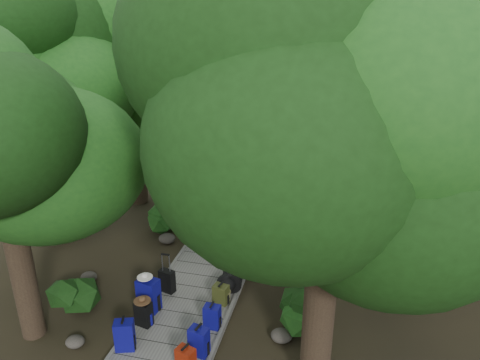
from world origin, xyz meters
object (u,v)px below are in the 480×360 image
(sun_lounger, at_px, (363,143))
(duffel_right_khaki, at_px, (225,287))
(backpack_right_a, at_px, (186,359))
(backpack_left_b, at_px, (144,312))
(lone_suitcase_on_sand, at_px, (281,148))
(backpack_left_a, at_px, (124,334))
(duffel_right_black, at_px, (233,276))
(backpack_left_c, at_px, (149,293))
(backpack_right_d, at_px, (221,293))
(suitcase_on_boardwalk, at_px, (167,281))
(backpack_right_b, at_px, (199,340))
(backpack_right_c, at_px, (212,316))
(kayak, at_px, (222,140))

(sun_lounger, bearing_deg, duffel_right_khaki, -101.51)
(backpack_right_a, relative_size, duffel_right_khaki, 1.08)
(backpack_left_b, xyz_separation_m, backpack_right_a, (1.33, -1.07, -0.01))
(lone_suitcase_on_sand, bearing_deg, backpack_left_a, -76.65)
(backpack_left_b, bearing_deg, lone_suitcase_on_sand, 97.33)
(lone_suitcase_on_sand, bearing_deg, duffel_right_black, -69.21)
(lone_suitcase_on_sand, bearing_deg, backpack_left_c, -77.44)
(backpack_left_a, relative_size, backpack_right_d, 1.39)
(backpack_left_c, height_order, suitcase_on_boardwalk, backpack_left_c)
(lone_suitcase_on_sand, relative_size, sun_lounger, 0.41)
(duffel_right_khaki, height_order, duffel_right_black, duffel_right_black)
(backpack_left_a, relative_size, backpack_left_c, 0.84)
(backpack_right_b, bearing_deg, backpack_right_d, 102.45)
(backpack_right_d, bearing_deg, duffel_right_khaki, 101.73)
(backpack_right_c, bearing_deg, duffel_right_khaki, 95.17)
(duffel_right_black, xyz_separation_m, lone_suitcase_on_sand, (-0.39, 9.89, 0.02))
(backpack_left_a, distance_m, duffel_right_khaki, 2.64)
(backpack_right_a, bearing_deg, duffel_right_black, 105.70)
(lone_suitcase_on_sand, bearing_deg, backpack_right_b, -69.90)
(backpack_right_b, relative_size, backpack_right_d, 1.29)
(backpack_left_c, xyz_separation_m, duffel_right_black, (1.57, 1.36, -0.18))
(backpack_right_d, height_order, duffel_right_khaki, backpack_right_d)
(backpack_right_c, distance_m, sun_lounger, 13.73)
(duffel_right_black, bearing_deg, backpack_left_c, -148.33)
(backpack_right_c, height_order, duffel_right_khaki, backpack_right_c)
(suitcase_on_boardwalk, xyz_separation_m, kayak, (-1.96, 11.72, -0.21))
(backpack_left_c, relative_size, suitcase_on_boardwalk, 1.52)
(backpack_right_b, bearing_deg, duffel_right_black, 100.32)
(backpack_right_a, distance_m, duffel_right_black, 2.94)
(backpack_left_c, xyz_separation_m, backpack_right_c, (1.53, -0.24, -0.14))
(backpack_right_a, xyz_separation_m, backpack_right_d, (0.06, 2.17, -0.05))
(duffel_right_khaki, relative_size, suitcase_on_boardwalk, 1.00)
(backpack_right_d, height_order, lone_suitcase_on_sand, lone_suitcase_on_sand)
(duffel_right_khaki, bearing_deg, backpack_right_d, -85.49)
(backpack_left_c, xyz_separation_m, lone_suitcase_on_sand, (1.17, 11.25, -0.16))
(duffel_right_black, height_order, lone_suitcase_on_sand, lone_suitcase_on_sand)
(backpack_right_a, xyz_separation_m, duffel_right_khaki, (0.06, 2.51, -0.11))
(duffel_right_black, relative_size, sun_lounger, 0.44)
(backpack_left_b, bearing_deg, backpack_right_c, 23.03)
(backpack_left_b, relative_size, duffel_right_black, 0.79)
(backpack_right_b, bearing_deg, backpack_left_a, -160.41)
(backpack_right_c, relative_size, duffel_right_khaki, 1.03)
(backpack_right_d, height_order, kayak, backpack_right_d)
(kayak, bearing_deg, backpack_left_c, -86.80)
(backpack_right_a, distance_m, backpack_right_d, 2.17)
(backpack_right_c, bearing_deg, backpack_right_a, -91.57)
(backpack_right_b, relative_size, lone_suitcase_on_sand, 0.90)
(backpack_left_a, relative_size, backpack_left_b, 1.14)
(backpack_left_b, height_order, duffel_right_khaki, backpack_left_b)
(backpack_left_a, xyz_separation_m, backpack_left_b, (0.06, 0.76, -0.04))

